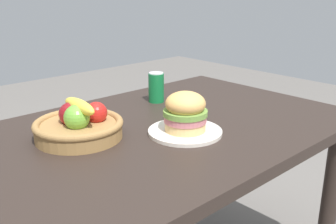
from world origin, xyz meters
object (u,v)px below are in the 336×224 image
Objects in this scene: plate at (185,132)px; soda_can at (156,87)px; sandwich at (185,112)px; fruit_basket at (79,125)px.

plate is 0.39m from soda_can.
plate is 0.07m from sandwich.
sandwich is (0.00, 0.00, 0.07)m from plate.
plate is 0.86× the size of fruit_basket.
sandwich is at bearing -35.89° from fruit_basket.
fruit_basket reaches higher than plate.
soda_can is 0.43× the size of fruit_basket.
sandwich is at bearing -116.78° from soda_can.
sandwich is 0.51× the size of fruit_basket.
soda_can is (0.18, 0.35, 0.06)m from plate.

